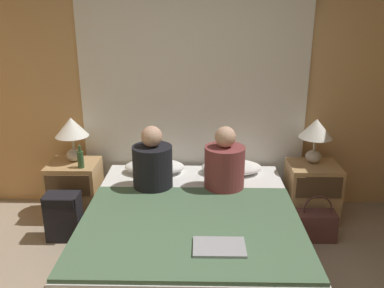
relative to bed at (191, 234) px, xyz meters
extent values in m
cube|color=tan|center=(0.00, 1.07, 1.03)|extent=(4.39, 0.06, 2.50)
cube|color=white|center=(0.00, 1.01, 0.81)|extent=(2.19, 0.03, 2.07)
cube|color=#99754C|center=(0.00, 0.00, -0.11)|extent=(1.68, 1.91, 0.23)
cube|color=white|center=(0.00, 0.00, 0.12)|extent=(1.64, 1.87, 0.22)
cube|color=tan|center=(-1.15, 0.71, 0.06)|extent=(0.47, 0.40, 0.55)
cube|color=#4C3823|center=(-1.15, 0.50, 0.19)|extent=(0.41, 0.02, 0.20)
cube|color=tan|center=(1.15, 0.71, 0.06)|extent=(0.47, 0.40, 0.55)
cube|color=#4C3823|center=(1.15, 0.50, 0.19)|extent=(0.41, 0.02, 0.20)
ellipsoid|color=#B2A899|center=(-1.15, 0.77, 0.39)|extent=(0.15, 0.15, 0.12)
cylinder|color=#B2A893|center=(-1.15, 0.77, 0.52)|extent=(0.02, 0.02, 0.13)
cone|color=white|center=(-1.15, 0.77, 0.67)|extent=(0.31, 0.31, 0.18)
ellipsoid|color=#B2A899|center=(1.15, 0.77, 0.39)|extent=(0.15, 0.15, 0.12)
cylinder|color=#B2A893|center=(1.15, 0.77, 0.52)|extent=(0.02, 0.02, 0.13)
cone|color=white|center=(1.15, 0.77, 0.67)|extent=(0.31, 0.31, 0.18)
ellipsoid|color=white|center=(-0.37, 0.75, 0.29)|extent=(0.57, 0.33, 0.12)
ellipsoid|color=white|center=(0.37, 0.75, 0.29)|extent=(0.57, 0.33, 0.12)
cube|color=#4C6B4C|center=(0.00, -0.29, 0.24)|extent=(1.62, 1.28, 0.03)
cylinder|color=black|center=(-0.34, 0.39, 0.42)|extent=(0.34, 0.34, 0.39)
sphere|color=tan|center=(-0.34, 0.39, 0.71)|extent=(0.18, 0.18, 0.18)
cylinder|color=brown|center=(0.28, 0.39, 0.42)|extent=(0.35, 0.35, 0.39)
sphere|color=tan|center=(0.28, 0.39, 0.71)|extent=(0.18, 0.18, 0.18)
cylinder|color=#2D4C28|center=(-1.03, 0.59, 0.41)|extent=(0.06, 0.06, 0.16)
cylinder|color=#2D4C28|center=(-1.03, 0.59, 0.52)|extent=(0.02, 0.02, 0.06)
cube|color=#9EA0A5|center=(0.20, -0.59, 0.26)|extent=(0.34, 0.23, 0.02)
cube|color=black|center=(-1.13, 0.28, -0.01)|extent=(0.30, 0.18, 0.43)
cube|color=black|center=(-1.13, 0.27, 0.17)|extent=(0.27, 0.19, 0.08)
cube|color=brown|center=(1.10, 0.32, -0.09)|extent=(0.34, 0.19, 0.25)
torus|color=#492B27|center=(1.10, 0.32, 0.07)|extent=(0.25, 0.02, 0.25)
camera|label=1|loc=(0.07, -2.87, 1.74)|focal=38.00mm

